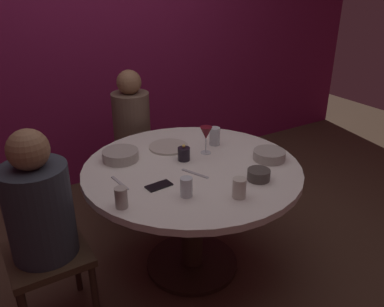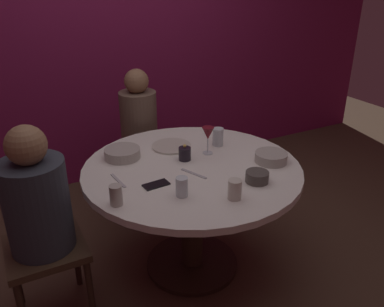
{
  "view_description": "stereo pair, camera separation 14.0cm",
  "coord_description": "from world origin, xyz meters",
  "px_view_note": "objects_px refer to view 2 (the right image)",
  "views": [
    {
      "loc": [
        -1.11,
        -1.79,
        1.78
      ],
      "look_at": [
        0.0,
        0.0,
        0.81
      ],
      "focal_mm": 37.22,
      "sensor_mm": 36.0,
      "label": 1
    },
    {
      "loc": [
        -0.98,
        -1.86,
        1.78
      ],
      "look_at": [
        0.0,
        0.0,
        0.81
      ],
      "focal_mm": 37.22,
      "sensor_mm": 36.0,
      "label": 2
    }
  ],
  "objects_px": {
    "bowl_serving_large": "(122,153)",
    "dining_table": "(192,189)",
    "seated_diner_left": "(38,207)",
    "cup_center_front": "(182,187)",
    "bowl_small_white": "(257,177)",
    "cup_near_candle": "(235,189)",
    "candle_holder": "(185,154)",
    "bowl_salad_center": "(271,157)",
    "cup_by_left_diner": "(116,195)",
    "seated_diner_back": "(139,125)",
    "cell_phone": "(156,185)",
    "wine_glass": "(208,135)",
    "cup_by_right_diner": "(218,137)",
    "dinner_plate": "(172,146)"
  },
  "relations": [
    {
      "from": "seated_diner_left",
      "to": "cup_by_left_diner",
      "type": "relative_size",
      "value": 10.85
    },
    {
      "from": "bowl_small_white",
      "to": "wine_glass",
      "type": "bearing_deg",
      "value": 96.75
    },
    {
      "from": "dining_table",
      "to": "seated_diner_back",
      "type": "distance_m",
      "value": 0.89
    },
    {
      "from": "seated_diner_back",
      "to": "bowl_serving_large",
      "type": "height_order",
      "value": "seated_diner_back"
    },
    {
      "from": "candle_holder",
      "to": "seated_diner_left",
      "type": "bearing_deg",
      "value": -173.88
    },
    {
      "from": "bowl_serving_large",
      "to": "dining_table",
      "type": "bearing_deg",
      "value": -42.47
    },
    {
      "from": "seated_diner_left",
      "to": "bowl_salad_center",
      "type": "bearing_deg",
      "value": -7.41
    },
    {
      "from": "seated_diner_left",
      "to": "cup_center_front",
      "type": "height_order",
      "value": "seated_diner_left"
    },
    {
      "from": "seated_diner_left",
      "to": "candle_holder",
      "type": "height_order",
      "value": "seated_diner_left"
    },
    {
      "from": "wine_glass",
      "to": "cup_by_right_diner",
      "type": "relative_size",
      "value": 1.49
    },
    {
      "from": "seated_diner_left",
      "to": "cup_by_left_diner",
      "type": "height_order",
      "value": "seated_diner_left"
    },
    {
      "from": "dining_table",
      "to": "cell_phone",
      "type": "xyz_separation_m",
      "value": [
        -0.28,
        -0.12,
        0.16
      ]
    },
    {
      "from": "bowl_small_white",
      "to": "cup_near_candle",
      "type": "distance_m",
      "value": 0.23
    },
    {
      "from": "seated_diner_back",
      "to": "wine_glass",
      "type": "height_order",
      "value": "seated_diner_back"
    },
    {
      "from": "candle_holder",
      "to": "dinner_plate",
      "type": "height_order",
      "value": "candle_holder"
    },
    {
      "from": "seated_diner_left",
      "to": "bowl_salad_center",
      "type": "relative_size",
      "value": 5.87
    },
    {
      "from": "candle_holder",
      "to": "bowl_small_white",
      "type": "distance_m",
      "value": 0.49
    },
    {
      "from": "candle_holder",
      "to": "bowl_small_white",
      "type": "relative_size",
      "value": 0.81
    },
    {
      "from": "cup_center_front",
      "to": "seated_diner_left",
      "type": "bearing_deg",
      "value": 157.32
    },
    {
      "from": "cup_center_front",
      "to": "cup_near_candle",
      "type": "bearing_deg",
      "value": -33.76
    },
    {
      "from": "cup_near_candle",
      "to": "cup_by_left_diner",
      "type": "relative_size",
      "value": 0.99
    },
    {
      "from": "seated_diner_left",
      "to": "seated_diner_back",
      "type": "bearing_deg",
      "value": 45.12
    },
    {
      "from": "bowl_serving_large",
      "to": "cup_by_left_diner",
      "type": "height_order",
      "value": "cup_by_left_diner"
    },
    {
      "from": "seated_diner_left",
      "to": "cell_phone",
      "type": "relative_size",
      "value": 8.16
    },
    {
      "from": "wine_glass",
      "to": "cup_by_right_diner",
      "type": "bearing_deg",
      "value": 33.68
    },
    {
      "from": "dining_table",
      "to": "seated_diner_back",
      "type": "bearing_deg",
      "value": 90.0
    },
    {
      "from": "candle_holder",
      "to": "wine_glass",
      "type": "bearing_deg",
      "value": 5.29
    },
    {
      "from": "dinner_plate",
      "to": "seated_diner_left",
      "type": "bearing_deg",
      "value": -160.99
    },
    {
      "from": "wine_glass",
      "to": "bowl_serving_large",
      "type": "height_order",
      "value": "wine_glass"
    },
    {
      "from": "seated_diner_left",
      "to": "seated_diner_back",
      "type": "relative_size",
      "value": 1.01
    },
    {
      "from": "dinner_plate",
      "to": "cup_near_candle",
      "type": "bearing_deg",
      "value": -89.47
    },
    {
      "from": "bowl_small_white",
      "to": "cup_by_left_diner",
      "type": "bearing_deg",
      "value": 170.03
    },
    {
      "from": "seated_diner_back",
      "to": "bowl_small_white",
      "type": "xyz_separation_m",
      "value": [
        0.22,
        -1.22,
        0.06
      ]
    },
    {
      "from": "dining_table",
      "to": "bowl_small_white",
      "type": "xyz_separation_m",
      "value": [
        0.22,
        -0.34,
        0.19
      ]
    },
    {
      "from": "dinner_plate",
      "to": "candle_holder",
      "type": "bearing_deg",
      "value": -92.06
    },
    {
      "from": "wine_glass",
      "to": "bowl_serving_large",
      "type": "distance_m",
      "value": 0.54
    },
    {
      "from": "candle_holder",
      "to": "cup_center_front",
      "type": "relative_size",
      "value": 0.99
    },
    {
      "from": "dining_table",
      "to": "bowl_serving_large",
      "type": "bearing_deg",
      "value": 137.53
    },
    {
      "from": "cup_by_left_diner",
      "to": "wine_glass",
      "type": "bearing_deg",
      "value": 24.32
    },
    {
      "from": "bowl_salad_center",
      "to": "cup_by_left_diner",
      "type": "relative_size",
      "value": 1.85
    },
    {
      "from": "dinner_plate",
      "to": "cup_by_left_diner",
      "type": "height_order",
      "value": "cup_by_left_diner"
    },
    {
      "from": "wine_glass",
      "to": "cup_by_left_diner",
      "type": "bearing_deg",
      "value": -155.68
    },
    {
      "from": "cup_near_candle",
      "to": "cup_center_front",
      "type": "height_order",
      "value": "same"
    },
    {
      "from": "cup_by_left_diner",
      "to": "cup_center_front",
      "type": "relative_size",
      "value": 1.02
    },
    {
      "from": "seated_diner_back",
      "to": "dining_table",
      "type": "bearing_deg",
      "value": 0.0
    },
    {
      "from": "dinner_plate",
      "to": "cup_center_front",
      "type": "height_order",
      "value": "cup_center_front"
    },
    {
      "from": "bowl_serving_large",
      "to": "seated_diner_back",
      "type": "bearing_deg",
      "value": 60.66
    },
    {
      "from": "seated_diner_left",
      "to": "cup_center_front",
      "type": "distance_m",
      "value": 0.73
    },
    {
      "from": "seated_diner_left",
      "to": "bowl_small_white",
      "type": "bearing_deg",
      "value": -17.09
    },
    {
      "from": "cup_near_candle",
      "to": "cup_by_right_diner",
      "type": "distance_m",
      "value": 0.68
    }
  ]
}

